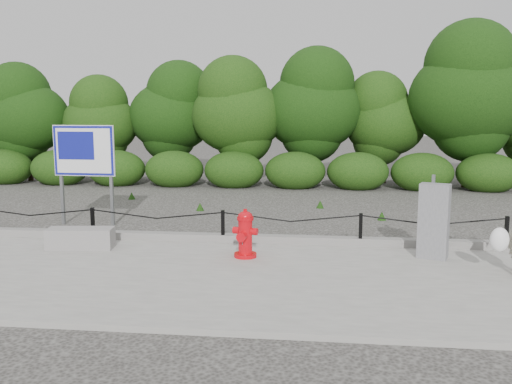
{
  "coord_description": "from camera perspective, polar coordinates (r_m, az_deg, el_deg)",
  "views": [
    {
      "loc": [
        1.71,
        -9.63,
        2.5
      ],
      "look_at": [
        0.59,
        0.2,
        1.0
      ],
      "focal_mm": 38.0,
      "sensor_mm": 36.0,
      "label": 1
    }
  ],
  "objects": [
    {
      "name": "chain_barrier",
      "position": [
        9.99,
        -3.51,
        -3.2
      ],
      "size": [
        10.06,
        0.06,
        0.6
      ],
      "color": "black",
      "rests_on": "sidewalk"
    },
    {
      "name": "utility_cabinet",
      "position": [
        9.34,
        18.2,
        -2.92
      ],
      "size": [
        0.54,
        0.43,
        1.36
      ],
      "rotation": [
        0.0,
        0.0,
        -0.38
      ],
      "color": "gray",
      "rests_on": "sidewalk"
    },
    {
      "name": "sidewalk",
      "position": [
        8.19,
        -5.93,
        -8.89
      ],
      "size": [
        14.0,
        4.0,
        0.08
      ],
      "primitive_type": "cube",
      "color": "gray",
      "rests_on": "ground"
    },
    {
      "name": "fire_hydrant",
      "position": [
        8.98,
        -1.15,
        -4.47
      ],
      "size": [
        0.45,
        0.47,
        0.81
      ],
      "rotation": [
        0.0,
        0.0,
        -0.21
      ],
      "color": "red",
      "rests_on": "sidewalk"
    },
    {
      "name": "concrete_block",
      "position": [
        10.06,
        -17.99,
        -4.66
      ],
      "size": [
        1.18,
        0.53,
        0.36
      ],
      "primitive_type": "cube",
      "rotation": [
        0.0,
        0.0,
        0.12
      ],
      "color": "gray",
      "rests_on": "sidewalk"
    },
    {
      "name": "ground",
      "position": [
        10.09,
        -3.48,
        -5.73
      ],
      "size": [
        90.0,
        90.0,
        0.0
      ],
      "primitive_type": "plane",
      "color": "#2D2B28",
      "rests_on": "ground"
    },
    {
      "name": "curb",
      "position": [
        10.1,
        -3.44,
        -4.84
      ],
      "size": [
        14.0,
        0.22,
        0.14
      ],
      "primitive_type": "cube",
      "color": "slate",
      "rests_on": "sidewalk"
    },
    {
      "name": "treeline",
      "position": [
        18.54,
        4.45,
        8.9
      ],
      "size": [
        20.26,
        3.78,
        5.2
      ],
      "color": "black",
      "rests_on": "ground"
    },
    {
      "name": "advertising_sign",
      "position": [
        12.24,
        -17.65,
        3.72
      ],
      "size": [
        1.36,
        0.15,
        2.18
      ],
      "rotation": [
        0.0,
        0.0,
        -0.03
      ],
      "color": "slate",
      "rests_on": "ground"
    }
  ]
}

